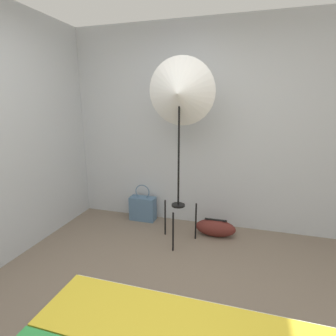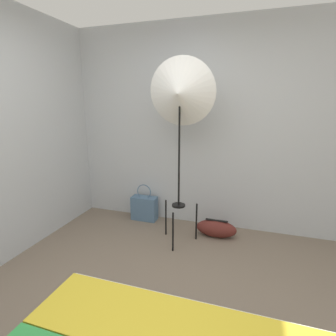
# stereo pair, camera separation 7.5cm
# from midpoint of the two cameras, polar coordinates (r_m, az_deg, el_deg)

# --- Properties ---
(wall_back) EXTENTS (8.00, 0.05, 2.60)m
(wall_back) POSITION_cam_midpoint_polar(r_m,az_deg,el_deg) (3.42, 8.93, 8.51)
(wall_back) COLOR #B7BCC1
(wall_back) RESTS_ON ground_plane
(wall_side_left) EXTENTS (0.05, 8.00, 2.60)m
(wall_side_left) POSITION_cam_midpoint_polar(r_m,az_deg,el_deg) (3.29, -27.54, 6.90)
(wall_side_left) COLOR #B7BCC1
(wall_side_left) RESTS_ON ground_plane
(photo_umbrella) EXTENTS (0.74, 0.38, 2.10)m
(photo_umbrella) POSITION_cam_midpoint_polar(r_m,az_deg,el_deg) (2.85, 3.35, 15.72)
(photo_umbrella) COLOR black
(photo_umbrella) RESTS_ON ground_plane
(tote_bag) EXTENTS (0.36, 0.17, 0.52)m
(tote_bag) POSITION_cam_midpoint_polar(r_m,az_deg,el_deg) (3.76, -4.58, -8.63)
(tote_bag) COLOR slate
(tote_bag) RESTS_ON ground_plane
(duffel_bag) EXTENTS (0.49, 0.21, 0.22)m
(duffel_bag) POSITION_cam_midpoint_polar(r_m,az_deg,el_deg) (3.38, 11.10, -12.80)
(duffel_bag) COLOR #5B231E
(duffel_bag) RESTS_ON ground_plane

